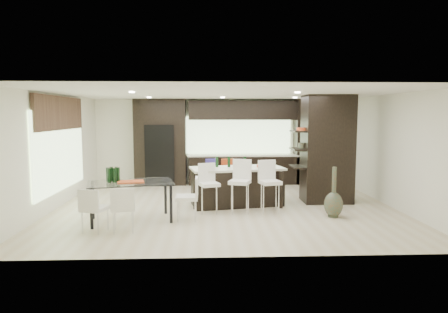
{
  "coord_description": "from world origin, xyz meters",
  "views": [
    {
      "loc": [
        -0.44,
        -9.5,
        2.21
      ],
      "look_at": [
        0.0,
        0.6,
        1.15
      ],
      "focal_mm": 32.0,
      "sensor_mm": 36.0,
      "label": 1
    }
  ],
  "objects_px": {
    "chair_far": "(95,212)",
    "kitchen_island": "(237,186)",
    "stool_left": "(209,193)",
    "chair_end": "(187,201)",
    "floor_vase": "(334,192)",
    "dining_table": "(131,201)",
    "stool_right": "(270,192)",
    "chair_near": "(123,211)",
    "stool_mid": "(240,192)",
    "bench": "(223,181)"
  },
  "relations": [
    {
      "from": "stool_mid",
      "to": "chair_end",
      "type": "bearing_deg",
      "value": -133.11
    },
    {
      "from": "chair_end",
      "to": "floor_vase",
      "type": "bearing_deg",
      "value": -87.75
    },
    {
      "from": "bench",
      "to": "floor_vase",
      "type": "xyz_separation_m",
      "value": [
        2.27,
        -3.32,
        0.29
      ]
    },
    {
      "from": "floor_vase",
      "to": "dining_table",
      "type": "distance_m",
      "value": 4.32
    },
    {
      "from": "chair_near",
      "to": "chair_far",
      "type": "distance_m",
      "value": 0.53
    },
    {
      "from": "bench",
      "to": "floor_vase",
      "type": "bearing_deg",
      "value": -70.02
    },
    {
      "from": "bench",
      "to": "chair_end",
      "type": "bearing_deg",
      "value": -118.89
    },
    {
      "from": "stool_mid",
      "to": "chair_near",
      "type": "relative_size",
      "value": 1.21
    },
    {
      "from": "stool_mid",
      "to": "dining_table",
      "type": "relative_size",
      "value": 0.57
    },
    {
      "from": "stool_right",
      "to": "chair_near",
      "type": "distance_m",
      "value": 3.3
    },
    {
      "from": "bench",
      "to": "floor_vase",
      "type": "height_order",
      "value": "floor_vase"
    },
    {
      "from": "bench",
      "to": "dining_table",
      "type": "distance_m",
      "value": 4.01
    },
    {
      "from": "floor_vase",
      "to": "chair_far",
      "type": "xyz_separation_m",
      "value": [
        -4.85,
        -0.9,
        -0.16
      ]
    },
    {
      "from": "stool_mid",
      "to": "bench",
      "type": "bearing_deg",
      "value": 115.64
    },
    {
      "from": "kitchen_island",
      "to": "stool_left",
      "type": "xyz_separation_m",
      "value": [
        -0.69,
        -0.78,
        -0.01
      ]
    },
    {
      "from": "floor_vase",
      "to": "dining_table",
      "type": "relative_size",
      "value": 0.64
    },
    {
      "from": "stool_mid",
      "to": "dining_table",
      "type": "xyz_separation_m",
      "value": [
        -2.32,
        -0.58,
        -0.08
      ]
    },
    {
      "from": "stool_left",
      "to": "chair_end",
      "type": "height_order",
      "value": "stool_left"
    },
    {
      "from": "kitchen_island",
      "to": "floor_vase",
      "type": "xyz_separation_m",
      "value": [
        2.0,
        -1.25,
        0.09
      ]
    },
    {
      "from": "stool_left",
      "to": "dining_table",
      "type": "height_order",
      "value": "stool_left"
    },
    {
      "from": "stool_right",
      "to": "chair_near",
      "type": "relative_size",
      "value": 1.19
    },
    {
      "from": "chair_far",
      "to": "chair_end",
      "type": "bearing_deg",
      "value": 41.81
    },
    {
      "from": "chair_near",
      "to": "stool_left",
      "type": "bearing_deg",
      "value": 31.22
    },
    {
      "from": "stool_left",
      "to": "floor_vase",
      "type": "bearing_deg",
      "value": -28.85
    },
    {
      "from": "stool_left",
      "to": "stool_right",
      "type": "distance_m",
      "value": 1.37
    },
    {
      "from": "floor_vase",
      "to": "dining_table",
      "type": "xyz_separation_m",
      "value": [
        -4.32,
        -0.13,
        -0.14
      ]
    },
    {
      "from": "stool_right",
      "to": "dining_table",
      "type": "relative_size",
      "value": 0.56
    },
    {
      "from": "kitchen_island",
      "to": "chair_end",
      "type": "bearing_deg",
      "value": -140.67
    },
    {
      "from": "kitchen_island",
      "to": "chair_near",
      "type": "distance_m",
      "value": 3.17
    },
    {
      "from": "chair_near",
      "to": "bench",
      "type": "bearing_deg",
      "value": 55.26
    },
    {
      "from": "dining_table",
      "to": "chair_far",
      "type": "bearing_deg",
      "value": -138.5
    },
    {
      "from": "stool_left",
      "to": "stool_right",
      "type": "bearing_deg",
      "value": -19.37
    },
    {
      "from": "stool_left",
      "to": "dining_table",
      "type": "distance_m",
      "value": 1.74
    },
    {
      "from": "stool_mid",
      "to": "chair_near",
      "type": "distance_m",
      "value": 2.69
    },
    {
      "from": "chair_end",
      "to": "chair_far",
      "type": "bearing_deg",
      "value": 114.44
    },
    {
      "from": "stool_right",
      "to": "bench",
      "type": "distance_m",
      "value": 3.02
    },
    {
      "from": "chair_far",
      "to": "kitchen_island",
      "type": "bearing_deg",
      "value": 54.31
    },
    {
      "from": "stool_mid",
      "to": "chair_far",
      "type": "xyz_separation_m",
      "value": [
        -2.85,
        -1.36,
        -0.09
      ]
    },
    {
      "from": "stool_mid",
      "to": "chair_end",
      "type": "relative_size",
      "value": 1.16
    },
    {
      "from": "stool_mid",
      "to": "stool_right",
      "type": "height_order",
      "value": "stool_mid"
    },
    {
      "from": "dining_table",
      "to": "chair_far",
      "type": "xyz_separation_m",
      "value": [
        -0.53,
        -0.77,
        -0.02
      ]
    },
    {
      "from": "stool_mid",
      "to": "floor_vase",
      "type": "bearing_deg",
      "value": 7.32
    },
    {
      "from": "chair_far",
      "to": "bench",
      "type": "bearing_deg",
      "value": 75.83
    },
    {
      "from": "chair_end",
      "to": "kitchen_island",
      "type": "bearing_deg",
      "value": -40.14
    },
    {
      "from": "kitchen_island",
      "to": "stool_mid",
      "type": "xyz_separation_m",
      "value": [
        0.0,
        -0.79,
        0.02
      ]
    },
    {
      "from": "kitchen_island",
      "to": "stool_left",
      "type": "relative_size",
      "value": 2.47
    },
    {
      "from": "stool_mid",
      "to": "stool_right",
      "type": "relative_size",
      "value": 1.02
    },
    {
      "from": "stool_left",
      "to": "bench",
      "type": "xyz_separation_m",
      "value": [
        0.41,
        2.84,
        -0.19
      ]
    },
    {
      "from": "chair_end",
      "to": "dining_table",
      "type": "bearing_deg",
      "value": 89.95
    },
    {
      "from": "stool_right",
      "to": "floor_vase",
      "type": "distance_m",
      "value": 1.39
    }
  ]
}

